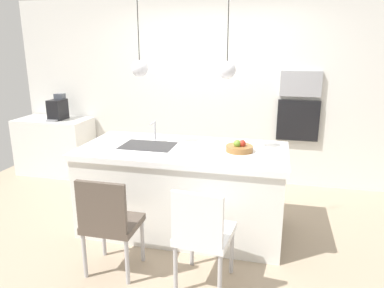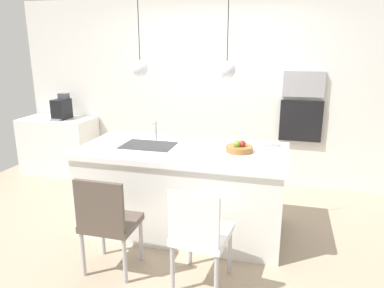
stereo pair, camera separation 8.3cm
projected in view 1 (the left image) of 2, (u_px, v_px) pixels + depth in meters
name	position (u px, v px, depth m)	size (l,w,h in m)	color
floor	(183.00, 227.00, 4.02)	(6.60, 6.60, 0.00)	tan
back_wall	(212.00, 92.00, 5.21)	(6.00, 0.10, 2.60)	silver
kitchen_island	(183.00, 189.00, 3.89)	(2.15, 1.04, 0.92)	white
sink_basin	(148.00, 146.00, 3.86)	(0.56, 0.40, 0.02)	#2D2D30
faucet	(154.00, 128.00, 4.02)	(0.02, 0.17, 0.22)	silver
fruit_bowl	(239.00, 148.00, 3.64)	(0.27, 0.27, 0.13)	#9E6B38
side_counter	(56.00, 146.00, 5.64)	(1.10, 0.60, 0.86)	white
coffee_machine	(58.00, 109.00, 5.46)	(0.20, 0.35, 0.38)	black
microwave	(301.00, 84.00, 4.83)	(0.54, 0.08, 0.34)	#9E9EA3
oven	(298.00, 120.00, 4.97)	(0.56, 0.08, 0.56)	black
chair_near	(109.00, 221.00, 3.09)	(0.46, 0.41, 0.91)	brown
chair_middle	(203.00, 232.00, 2.90)	(0.47, 0.51, 0.90)	white
pendant_light_left	(140.00, 68.00, 3.65)	(0.17, 0.17, 0.77)	silver
pendant_light_right	(227.00, 70.00, 3.45)	(0.17, 0.17, 0.77)	silver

